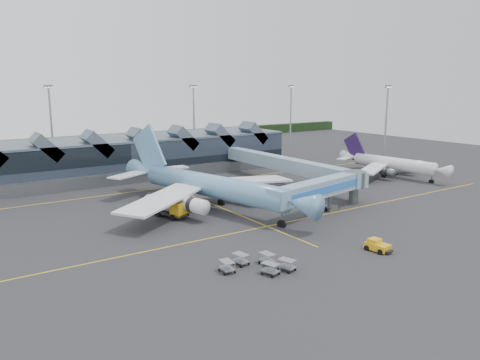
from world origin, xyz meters
TOP-DOWN VIEW (x-y plane):
  - ground at (0.00, 0.00)m, footprint 260.00×260.00m
  - taxi_stripes at (0.00, 10.00)m, footprint 120.00×60.00m
  - tree_line_far at (0.00, 110.00)m, footprint 260.00×4.00m
  - terminal at (-5.07, 47.35)m, footprint 90.00×22.25m
  - light_masts at (21.00, 62.80)m, footprint 132.40×42.56m
  - main_airliner at (-2.37, 7.20)m, footprint 39.68×46.44m
  - regional_jet at (51.19, 8.86)m, footprint 27.66×30.30m
  - jet_bridge at (14.28, -6.77)m, footprint 25.82×8.46m
  - fuel_truck at (-11.06, 7.17)m, footprint 5.07×9.82m
  - pushback_tug at (5.82, -25.53)m, footprint 2.61×3.81m
  - baggage_carts at (-11.75, -21.72)m, footprint 8.08×7.11m

SIDE VIEW (x-z plane):
  - ground at x=0.00m, z-range 0.00..0.00m
  - taxi_stripes at x=0.00m, z-range 0.00..0.01m
  - pushback_tug at x=5.82m, z-range -0.08..1.53m
  - baggage_carts at x=-11.75m, z-range 0.09..1.54m
  - fuel_truck at x=-11.06m, z-range 0.20..3.50m
  - tree_line_far at x=0.00m, z-range 0.00..4.00m
  - regional_jet at x=51.19m, z-range -1.90..8.50m
  - main_airliner at x=-2.37m, z-range -3.11..11.97m
  - jet_bridge at x=14.28m, z-range 1.31..7.63m
  - terminal at x=-5.07m, z-range -1.38..11.14m
  - light_masts at x=21.00m, z-range 1.26..23.71m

